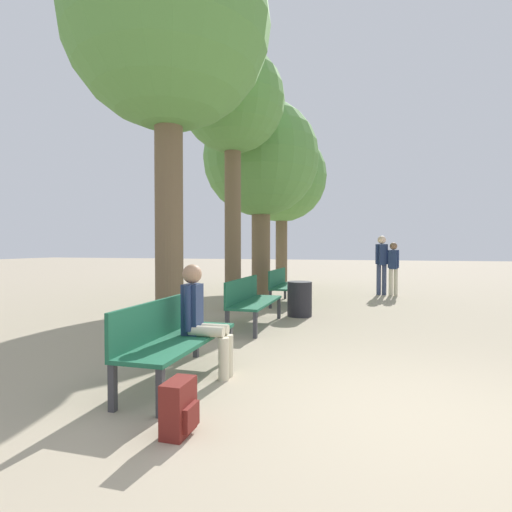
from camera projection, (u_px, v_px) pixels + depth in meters
name	position (u px, v px, depth m)	size (l,w,h in m)	color
ground_plane	(399.00, 419.00, 3.31)	(80.00, 80.00, 0.00)	tan
bench_row_0	(173.00, 333.00, 4.26)	(0.55, 1.85, 0.86)	#1E6042
bench_row_1	(251.00, 298.00, 7.13)	(0.55, 1.85, 0.86)	#1E6042
bench_row_2	(283.00, 283.00, 10.00)	(0.55, 1.85, 0.86)	#1E6042
tree_row_0	(168.00, 29.00, 5.98)	(3.09, 3.09, 6.30)	brown
tree_row_1	(233.00, 105.00, 8.89)	(2.33, 2.33, 5.86)	brown
tree_row_2	(261.00, 160.00, 11.32)	(3.28, 3.28, 5.58)	brown
tree_row_3	(282.00, 178.00, 14.12)	(3.17, 3.17, 5.48)	brown
person_seated	(202.00, 316.00, 4.39)	(0.56, 0.32, 1.23)	beige
backpack	(179.00, 408.00, 3.03)	(0.21, 0.31, 0.41)	maroon
pedestrian_near	(382.00, 261.00, 11.76)	(0.35, 0.30, 1.74)	#384260
pedestrian_mid	(393.00, 265.00, 11.57)	(0.31, 0.23, 1.55)	beige
trash_bin	(300.00, 299.00, 8.17)	(0.50, 0.50, 0.71)	#232328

